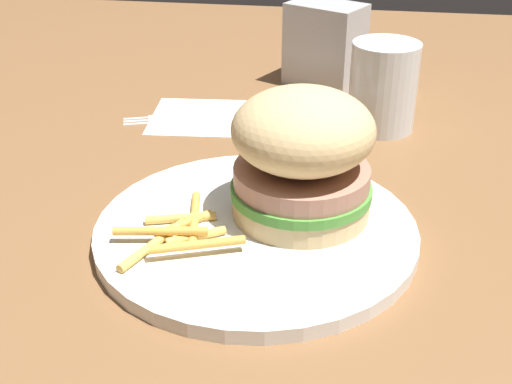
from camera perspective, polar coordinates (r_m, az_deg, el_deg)
The scene contains 9 objects.
ground_plane at distance 0.53m, azimuth 0.64°, elevation -5.13°, with size 1.60×1.60×0.00m, color brown.
plate at distance 0.54m, azimuth -0.00°, elevation -3.33°, with size 0.26×0.26×0.01m, color white.
sandwich at distance 0.53m, azimuth 3.96°, elevation 3.21°, with size 0.12×0.12×0.11m.
fries_pile at distance 0.52m, azimuth -6.48°, elevation -3.32°, with size 0.10×0.12×0.01m.
napkin at distance 0.77m, azimuth -4.78°, elevation 6.41°, with size 0.11×0.11×0.00m, color white.
fork at distance 0.77m, azimuth -4.91°, elevation 6.57°, with size 0.17×0.07×0.00m.
drink_glass at distance 0.74m, azimuth 10.75°, elevation 8.53°, with size 0.07×0.07×0.10m.
napkin_dispenser at distance 0.86m, azimuth 5.89°, elevation 12.34°, with size 0.09×0.06×0.10m, color #B7BABF.
salt_shaker at distance 0.86m, azimuth 12.68°, elevation 10.10°, with size 0.03×0.03×0.06m, color white.
Camera 1 is at (0.06, -0.43, 0.29)m, focal length 47.01 mm.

